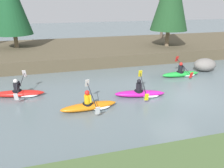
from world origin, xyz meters
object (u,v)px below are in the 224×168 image
Objects in this scene: kayaker_lead at (182,74)px; boulder_midstream at (205,65)px; kayaker_trailing at (91,105)px; kayaker_far_back at (21,93)px; kayaker_middle at (142,93)px.

kayaker_lead is 1.67× the size of boulder_midstream.
kayaker_trailing is 1.00× the size of kayaker_far_back.
kayaker_middle is 1.00× the size of kayaker_trailing.
boulder_midstream is (2.30, 0.70, 0.27)m from kayaker_lead.
kayaker_middle is at bearing -153.40° from boulder_midstream.
kayaker_far_back is at bearing 139.86° from kayaker_trailing.
kayaker_far_back is (-6.37, 1.73, 0.00)m from kayaker_middle.
kayaker_middle is at bearing -6.45° from kayaker_far_back.
kayaker_far_back is 12.75m from boulder_midstream.
kayaker_lead and kayaker_far_back have the same top height.
kayaker_lead is at bearing 12.75° from kayaker_far_back.
kayaker_lead reaches higher than boulder_midstream.
kayaker_trailing is (-6.92, -3.23, 0.00)m from kayaker_lead.
kayaker_trailing is 1.69× the size of boulder_midstream.
kayaker_trailing reaches higher than boulder_midstream.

